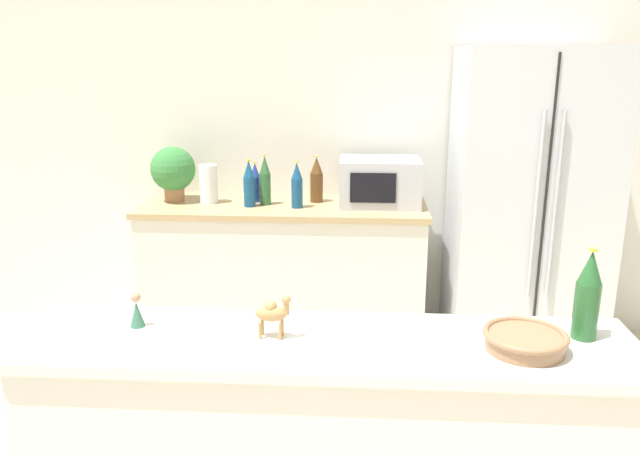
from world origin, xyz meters
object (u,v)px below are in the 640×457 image
at_px(back_bottle_0, 265,181).
at_px(wise_man_figurine_blue, 137,312).
at_px(paper_towel_roll, 209,184).
at_px(refrigerator, 527,208).
at_px(potted_plant, 173,171).
at_px(camel_figurine, 272,313).
at_px(microwave, 380,182).
at_px(back_bottle_2, 297,186).
at_px(back_bottle_1, 249,184).
at_px(back_bottle_4, 255,183).
at_px(wine_bottle, 588,296).
at_px(fruit_bowl, 525,340).
at_px(back_bottle_3, 317,180).

distance_m(back_bottle_0, wise_man_figurine_blue, 1.85).
bearing_deg(paper_towel_roll, back_bottle_0, -3.64).
distance_m(refrigerator, potted_plant, 2.14).
height_order(camel_figurine, wise_man_figurine_blue, camel_figurine).
distance_m(microwave, back_bottle_2, 0.50).
bearing_deg(potted_plant, microwave, -0.72).
bearing_deg(camel_figurine, back_bottle_1, 102.18).
relative_size(back_bottle_4, wine_bottle, 0.86).
distance_m(back_bottle_0, wine_bottle, 2.24).
bearing_deg(back_bottle_0, camel_figurine, -80.71).
relative_size(fruit_bowl, wise_man_figurine_blue, 2.17).
bearing_deg(camel_figurine, paper_towel_roll, 109.02).
bearing_deg(fruit_bowl, paper_towel_roll, 126.00).
bearing_deg(camel_figurine, refrigerator, 56.26).
xyz_separation_m(back_bottle_0, camel_figurine, (0.31, -1.90, -0.04)).
relative_size(paper_towel_roll, microwave, 0.49).
height_order(back_bottle_3, fruit_bowl, back_bottle_3).
bearing_deg(back_bottle_1, paper_towel_roll, 163.14).
height_order(potted_plant, back_bottle_1, potted_plant).
height_order(refrigerator, back_bottle_3, refrigerator).
height_order(potted_plant, back_bottle_4, potted_plant).
height_order(back_bottle_1, back_bottle_4, back_bottle_1).
height_order(potted_plant, paper_towel_roll, potted_plant).
bearing_deg(back_bottle_3, back_bottle_4, -176.68).
height_order(back_bottle_2, wine_bottle, wine_bottle).
relative_size(paper_towel_roll, back_bottle_3, 0.82).
height_order(paper_towel_roll, back_bottle_1, back_bottle_1).
height_order(back_bottle_1, back_bottle_2, back_bottle_1).
bearing_deg(back_bottle_2, back_bottle_1, 177.32).
xyz_separation_m(refrigerator, back_bottle_4, (-1.63, 0.11, 0.11)).
height_order(back_bottle_3, back_bottle_4, back_bottle_3).
distance_m(fruit_bowl, camel_figurine, 0.76).
xyz_separation_m(paper_towel_roll, microwave, (1.04, 0.02, 0.02)).
relative_size(back_bottle_3, fruit_bowl, 1.14).
height_order(refrigerator, back_bottle_2, refrigerator).
distance_m(back_bottle_4, camel_figurine, 2.01).
relative_size(potted_plant, back_bottle_0, 1.11).
distance_m(microwave, wise_man_figurine_blue, 2.06).
bearing_deg(back_bottle_3, refrigerator, -5.84).
bearing_deg(microwave, back_bottle_1, -172.86).
xyz_separation_m(fruit_bowl, wise_man_figurine_blue, (-1.21, 0.09, 0.02)).
distance_m(paper_towel_roll, wise_man_figurine_blue, 1.88).
bearing_deg(back_bottle_4, potted_plant, -178.38).
distance_m(refrigerator, fruit_bowl, 1.96).
bearing_deg(paper_towel_roll, wine_bottle, -48.86).
xyz_separation_m(potted_plant, microwave, (1.27, -0.02, -0.05)).
height_order(microwave, back_bottle_1, back_bottle_1).
relative_size(refrigerator, back_bottle_2, 6.56).
height_order(back_bottle_2, back_bottle_3, back_bottle_3).
bearing_deg(back_bottle_0, potted_plant, 174.55).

